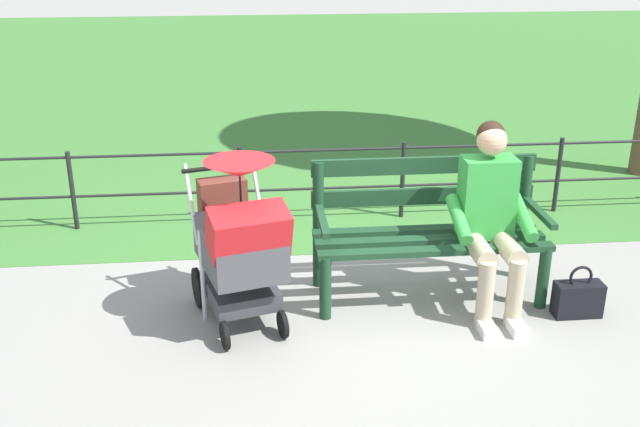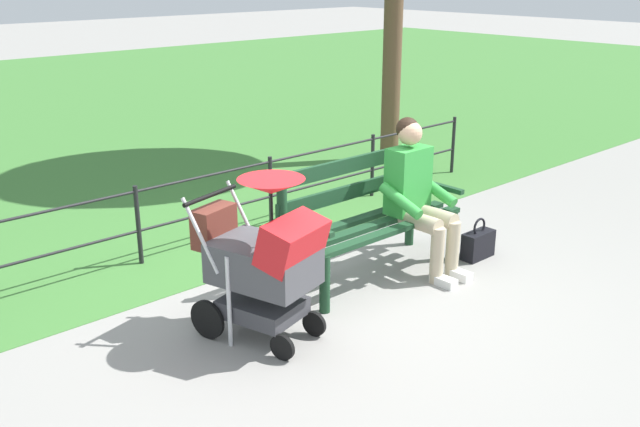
{
  "view_description": "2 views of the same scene",
  "coord_description": "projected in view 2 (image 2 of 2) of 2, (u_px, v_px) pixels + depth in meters",
  "views": [
    {
      "loc": [
        0.62,
        4.53,
        2.5
      ],
      "look_at": [
        0.18,
        0.13,
        0.73
      ],
      "focal_mm": 41.27,
      "sensor_mm": 36.0,
      "label": 1
    },
    {
      "loc": [
        3.37,
        3.7,
        2.42
      ],
      "look_at": [
        0.16,
        0.16,
        0.76
      ],
      "focal_mm": 39.97,
      "sensor_mm": 36.0,
      "label": 2
    }
  ],
  "objects": [
    {
      "name": "ground_plane",
      "position": [
        322.0,
        297.0,
        5.52
      ],
      "size": [
        60.0,
        60.0,
        0.0
      ],
      "primitive_type": "plane",
      "color": "gray"
    },
    {
      "name": "park_bench",
      "position": [
        366.0,
        212.0,
        5.81
      ],
      "size": [
        1.6,
        0.6,
        0.96
      ],
      "color": "#193D23",
      "rests_on": "ground"
    },
    {
      "name": "handbag",
      "position": [
        478.0,
        244.0,
        6.23
      ],
      "size": [
        0.32,
        0.14,
        0.37
      ],
      "color": "black",
      "rests_on": "ground"
    },
    {
      "name": "person_on_bench",
      "position": [
        418.0,
        192.0,
        5.84
      ],
      "size": [
        0.53,
        0.74,
        1.28
      ],
      "color": "tan",
      "rests_on": "ground"
    },
    {
      "name": "stroller",
      "position": [
        264.0,
        257.0,
        4.74
      ],
      "size": [
        0.71,
        0.98,
        1.15
      ],
      "color": "black",
      "rests_on": "ground"
    },
    {
      "name": "park_fence",
      "position": [
        209.0,
        200.0,
        6.46
      ],
      "size": [
        7.18,
        0.04,
        0.7
      ],
      "color": "black",
      "rests_on": "ground"
    }
  ]
}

